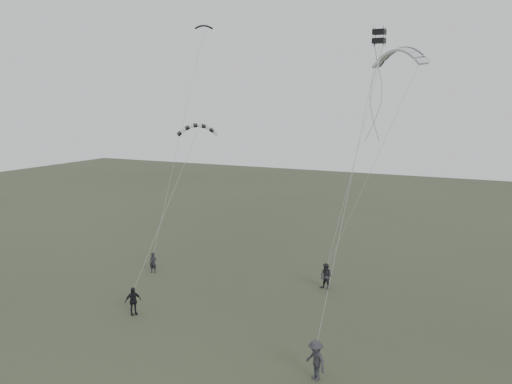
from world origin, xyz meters
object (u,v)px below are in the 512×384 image
at_px(flyer_center, 133,301).
at_px(flyer_far, 316,360).
at_px(flyer_right, 326,277).
at_px(kite_striped, 197,125).
at_px(kite_box, 379,36).
at_px(flyer_left, 153,263).
at_px(kite_dark_small, 204,26).
at_px(kite_pale_large, 399,49).

bearing_deg(flyer_center, flyer_far, -68.36).
distance_m(flyer_right, flyer_far, 11.74).
xyz_separation_m(flyer_right, kite_striped, (-8.53, -2.73, 10.40)).
relative_size(flyer_right, flyer_center, 1.07).
distance_m(flyer_center, kite_striped, 12.29).
bearing_deg(kite_box, flyer_left, 172.20).
height_order(flyer_left, kite_box, kite_box).
distance_m(flyer_left, kite_dark_small, 19.25).
xyz_separation_m(flyer_left, kite_pale_large, (16.75, 5.55, 15.58)).
bearing_deg(flyer_center, kite_dark_small, 42.52).
xyz_separation_m(kite_dark_small, kite_striped, (3.38, -6.68, -7.65)).
height_order(flyer_center, kite_pale_large, kite_pale_large).
bearing_deg(kite_dark_small, kite_striped, -95.47).
height_order(flyer_far, kite_striped, kite_striped).
relative_size(flyer_right, kite_box, 2.66).
relative_size(flyer_center, kite_pale_large, 0.43).
bearing_deg(flyer_right, kite_box, -36.86).
distance_m(flyer_left, flyer_right, 13.27).
bearing_deg(flyer_right, kite_pale_large, 56.80).
relative_size(flyer_far, kite_striped, 0.70).
height_order(flyer_right, kite_striped, kite_striped).
bearing_deg(flyer_right, kite_dark_small, 176.49).
bearing_deg(kite_pale_large, kite_dark_small, -155.01).
bearing_deg(flyer_left, kite_box, -22.46).
xyz_separation_m(flyer_right, flyer_center, (-9.41, -9.13, -0.06)).
distance_m(kite_dark_small, kite_pale_large, 15.82).
height_order(flyer_right, flyer_far, flyer_far).
height_order(kite_pale_large, kite_striped, kite_pale_large).
relative_size(kite_dark_small, kite_box, 2.05).
bearing_deg(flyer_right, flyer_left, -155.45).
relative_size(flyer_right, kite_dark_small, 1.29).
bearing_deg(kite_pale_large, kite_striped, -126.34).
relative_size(flyer_far, kite_box, 2.74).
bearing_deg(kite_dark_small, flyer_center, -111.47).
xyz_separation_m(flyer_center, kite_pale_large, (13.09, 12.44, 15.49)).
height_order(flyer_right, kite_dark_small, kite_dark_small).
bearing_deg(flyer_left, flyer_far, -42.18).
distance_m(flyer_left, kite_pale_large, 23.54).
xyz_separation_m(kite_pale_large, kite_striped, (-12.21, -6.04, -5.03)).
bearing_deg(kite_pale_large, flyer_center, -109.11).
xyz_separation_m(kite_dark_small, kite_box, (16.00, -9.12, -2.79)).
height_order(kite_dark_small, kite_striped, kite_dark_small).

